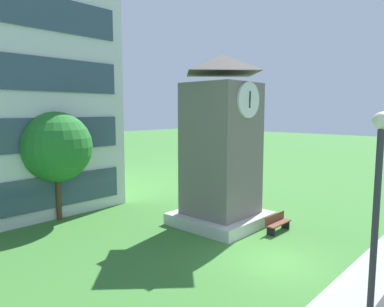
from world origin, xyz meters
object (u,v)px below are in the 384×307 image
object	(u,v)px
park_bench	(277,223)
street_lamp	(375,221)
tree_near_tower	(56,147)
clock_tower	(221,151)

from	to	relation	value
park_bench	street_lamp	xyz separation A→B (m)	(-7.65, -6.47, 3.27)
park_bench	tree_near_tower	bearing A→B (deg)	122.54
street_lamp	tree_near_tower	bearing A→B (deg)	85.76
clock_tower	street_lamp	distance (m)	11.57
clock_tower	tree_near_tower	world-z (taller)	clock_tower
clock_tower	street_lamp	size ratio (longest dim) A/B	1.48
clock_tower	tree_near_tower	bearing A→B (deg)	127.71
park_bench	street_lamp	distance (m)	10.54
street_lamp	tree_near_tower	xyz separation A→B (m)	(1.23, 16.54, 0.36)
clock_tower	street_lamp	bearing A→B (deg)	-125.73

